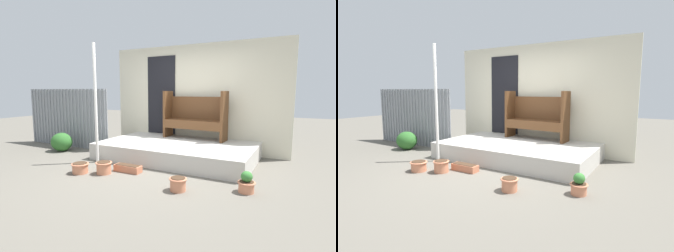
% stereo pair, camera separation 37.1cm
% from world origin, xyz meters
% --- Properties ---
extents(ground_plane, '(24.00, 24.00, 0.00)m').
position_xyz_m(ground_plane, '(0.00, 0.00, 0.00)').
color(ground_plane, '#666056').
extents(porch_slab, '(3.30, 1.90, 0.35)m').
position_xyz_m(porch_slab, '(0.13, 0.95, 0.18)').
color(porch_slab, beige).
rests_on(porch_slab, ground_plane).
extents(house_wall, '(4.50, 0.08, 2.60)m').
position_xyz_m(house_wall, '(0.09, 1.93, 1.30)').
color(house_wall, beige).
rests_on(house_wall, ground_plane).
extents(fence_corrugated, '(2.79, 0.05, 1.53)m').
position_xyz_m(fence_corrugated, '(-3.06, 0.79, 0.76)').
color(fence_corrugated, gray).
rests_on(fence_corrugated, ground_plane).
extents(support_post, '(0.06, 0.06, 2.42)m').
position_xyz_m(support_post, '(-1.20, -0.10, 1.21)').
color(support_post, white).
rests_on(support_post, ground_plane).
extents(bench, '(1.52, 0.48, 1.12)m').
position_xyz_m(bench, '(0.28, 1.61, 0.92)').
color(bench, brown).
rests_on(bench, porch_slab).
extents(flower_pot_left, '(0.32, 0.32, 0.19)m').
position_xyz_m(flower_pot_left, '(-0.98, -0.79, 0.10)').
color(flower_pot_left, tan).
rests_on(flower_pot_left, ground_plane).
extents(flower_pot_middle, '(0.30, 0.30, 0.22)m').
position_xyz_m(flower_pot_middle, '(-0.58, -0.62, 0.12)').
color(flower_pot_middle, tan).
rests_on(flower_pot_middle, ground_plane).
extents(flower_pot_right, '(0.27, 0.27, 0.20)m').
position_xyz_m(flower_pot_right, '(0.95, -0.75, 0.11)').
color(flower_pot_right, tan).
rests_on(flower_pot_right, ground_plane).
extents(flower_pot_far_right, '(0.26, 0.26, 0.32)m').
position_xyz_m(flower_pot_far_right, '(1.87, -0.34, 0.14)').
color(flower_pot_far_right, tan).
rests_on(flower_pot_far_right, ground_plane).
extents(planter_box_rect, '(0.52, 0.19, 0.13)m').
position_xyz_m(planter_box_rect, '(-0.26, -0.33, 0.06)').
color(planter_box_rect, '#C67251').
rests_on(planter_box_rect, ground_plane).
extents(shrub_by_fence, '(0.54, 0.48, 0.45)m').
position_xyz_m(shrub_by_fence, '(-2.72, 0.29, 0.23)').
color(shrub_by_fence, '#2D6628').
rests_on(shrub_by_fence, ground_plane).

